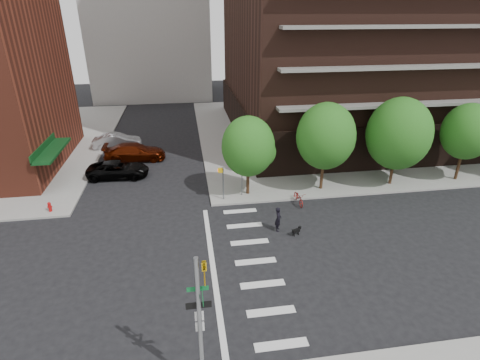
{
  "coord_description": "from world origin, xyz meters",
  "views": [
    {
      "loc": [
        -0.58,
        -17.45,
        13.44
      ],
      "look_at": [
        3.0,
        6.0,
        2.5
      ],
      "focal_mm": 28.0,
      "sensor_mm": 36.0,
      "label": 1
    }
  ],
  "objects_px": {
    "scooter": "(299,198)",
    "parked_car_black": "(118,170)",
    "parked_car_maroon": "(135,152)",
    "traffic_signal": "(201,336)",
    "parked_car_silver": "(117,141)",
    "dog_walker": "(278,219)",
    "fire_hydrant": "(50,206)"
  },
  "relations": [
    {
      "from": "traffic_signal",
      "to": "parked_car_silver",
      "type": "distance_m",
      "value": 29.65
    },
    {
      "from": "parked_car_silver",
      "to": "scooter",
      "type": "height_order",
      "value": "parked_car_silver"
    },
    {
      "from": "parked_car_maroon",
      "to": "parked_car_silver",
      "type": "distance_m",
      "value": 4.33
    },
    {
      "from": "fire_hydrant",
      "to": "parked_car_maroon",
      "type": "height_order",
      "value": "parked_car_maroon"
    },
    {
      "from": "parked_car_maroon",
      "to": "scooter",
      "type": "xyz_separation_m",
      "value": [
        13.03,
        -10.97,
        -0.33
      ]
    },
    {
      "from": "parked_car_silver",
      "to": "dog_walker",
      "type": "height_order",
      "value": "dog_walker"
    },
    {
      "from": "parked_car_maroon",
      "to": "dog_walker",
      "type": "relative_size",
      "value": 3.36
    },
    {
      "from": "parked_car_maroon",
      "to": "scooter",
      "type": "height_order",
      "value": "parked_car_maroon"
    },
    {
      "from": "scooter",
      "to": "dog_walker",
      "type": "xyz_separation_m",
      "value": [
        -2.44,
        -3.39,
        0.35
      ]
    },
    {
      "from": "traffic_signal",
      "to": "parked_car_silver",
      "type": "height_order",
      "value": "traffic_signal"
    },
    {
      "from": "traffic_signal",
      "to": "dog_walker",
      "type": "bearing_deg",
      "value": 62.31
    },
    {
      "from": "scooter",
      "to": "dog_walker",
      "type": "relative_size",
      "value": 1.11
    },
    {
      "from": "fire_hydrant",
      "to": "parked_car_silver",
      "type": "relative_size",
      "value": 0.15
    },
    {
      "from": "dog_walker",
      "to": "fire_hydrant",
      "type": "bearing_deg",
      "value": 87.26
    },
    {
      "from": "fire_hydrant",
      "to": "parked_car_black",
      "type": "xyz_separation_m",
      "value": [
        3.98,
        5.76,
        0.17
      ]
    },
    {
      "from": "fire_hydrant",
      "to": "parked_car_black",
      "type": "bearing_deg",
      "value": 55.39
    },
    {
      "from": "scooter",
      "to": "parked_car_black",
      "type": "bearing_deg",
      "value": 150.86
    },
    {
      "from": "parked_car_black",
      "to": "scooter",
      "type": "xyz_separation_m",
      "value": [
        14.06,
        -7.06,
        -0.22
      ]
    },
    {
      "from": "parked_car_black",
      "to": "fire_hydrant",
      "type": "bearing_deg",
      "value": 148.34
    },
    {
      "from": "parked_car_black",
      "to": "dog_walker",
      "type": "height_order",
      "value": "dog_walker"
    },
    {
      "from": "parked_car_silver",
      "to": "parked_car_maroon",
      "type": "bearing_deg",
      "value": -150.6
    },
    {
      "from": "traffic_signal",
      "to": "scooter",
      "type": "distance_m",
      "value": 16.27
    },
    {
      "from": "parked_car_black",
      "to": "dog_walker",
      "type": "relative_size",
      "value": 3.02
    },
    {
      "from": "parked_car_maroon",
      "to": "dog_walker",
      "type": "distance_m",
      "value": 17.85
    },
    {
      "from": "parked_car_silver",
      "to": "fire_hydrant",
      "type": "bearing_deg",
      "value": 167.31
    },
    {
      "from": "traffic_signal",
      "to": "parked_car_silver",
      "type": "bearing_deg",
      "value": 104.1
    },
    {
      "from": "parked_car_maroon",
      "to": "scooter",
      "type": "distance_m",
      "value": 17.04
    },
    {
      "from": "traffic_signal",
      "to": "fire_hydrant",
      "type": "height_order",
      "value": "traffic_signal"
    },
    {
      "from": "fire_hydrant",
      "to": "parked_car_maroon",
      "type": "xyz_separation_m",
      "value": [
        5.0,
        9.67,
        0.28
      ]
    },
    {
      "from": "parked_car_maroon",
      "to": "fire_hydrant",
      "type": "bearing_deg",
      "value": 152.63
    },
    {
      "from": "traffic_signal",
      "to": "parked_car_maroon",
      "type": "distance_m",
      "value": 25.53
    },
    {
      "from": "traffic_signal",
      "to": "fire_hydrant",
      "type": "relative_size",
      "value": 8.2
    }
  ]
}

